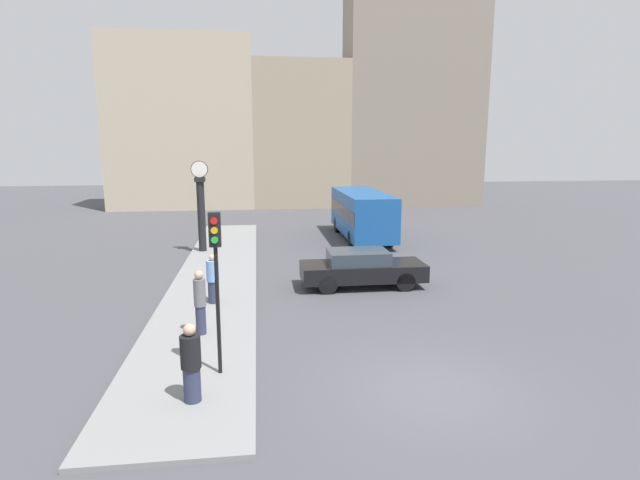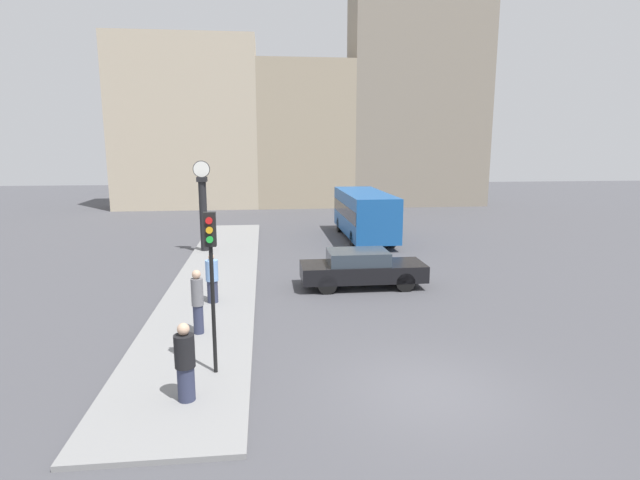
% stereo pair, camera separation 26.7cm
% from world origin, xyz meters
% --- Properties ---
extents(ground_plane, '(120.00, 120.00, 0.00)m').
position_xyz_m(ground_plane, '(0.00, 0.00, 0.00)').
color(ground_plane, '#47474C').
extents(sidewalk_corner, '(3.19, 25.02, 0.11)m').
position_xyz_m(sidewalk_corner, '(-5.47, 10.51, 0.06)').
color(sidewalk_corner, gray).
rests_on(sidewalk_corner, ground_plane).
extents(building_row, '(31.85, 5.00, 18.90)m').
position_xyz_m(building_row, '(1.18, 34.33, 7.93)').
color(building_row, '#B7A88E').
rests_on(building_row, ground_plane).
extents(sedan_car, '(4.65, 1.78, 1.41)m').
position_xyz_m(sedan_car, '(0.09, 8.23, 0.73)').
color(sedan_car, black).
rests_on(sedan_car, ground_plane).
extents(bus_distant, '(2.36, 7.81, 2.68)m').
position_xyz_m(bus_distant, '(2.12, 17.89, 1.54)').
color(bus_distant, '#195199').
rests_on(bus_distant, ground_plane).
extents(traffic_light_near, '(0.26, 0.24, 3.75)m').
position_xyz_m(traffic_light_near, '(-4.69, 1.24, 2.80)').
color(traffic_light_near, black).
rests_on(traffic_light_near, sidewalk_corner).
extents(street_clock, '(0.82, 0.49, 4.44)m').
position_xyz_m(street_clock, '(-6.51, 15.12, 2.22)').
color(street_clock, black).
rests_on(street_clock, sidewalk_corner).
extents(pedestrian_blue_stripe, '(0.42, 0.42, 1.65)m').
position_xyz_m(pedestrian_blue_stripe, '(-5.28, 6.57, 0.92)').
color(pedestrian_blue_stripe, '#2D334C').
rests_on(pedestrian_blue_stripe, sidewalk_corner).
extents(pedestrian_black_jacket, '(0.42, 0.42, 1.67)m').
position_xyz_m(pedestrian_black_jacket, '(-5.17, -0.01, 0.93)').
color(pedestrian_black_jacket, '#2D334C').
rests_on(pedestrian_black_jacket, sidewalk_corner).
extents(pedestrian_grey_jacket, '(0.33, 0.33, 1.82)m').
position_xyz_m(pedestrian_grey_jacket, '(-5.39, 3.77, 1.04)').
color(pedestrian_grey_jacket, '#2D334C').
rests_on(pedestrian_grey_jacket, sidewalk_corner).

